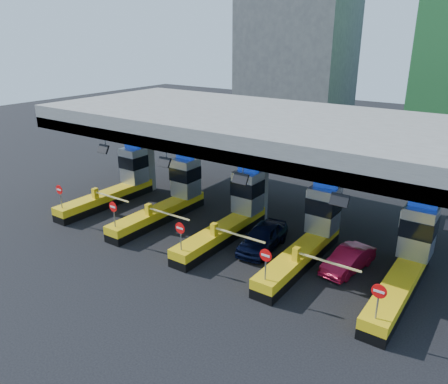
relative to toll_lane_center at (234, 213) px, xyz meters
The scene contains 10 objects.
ground 1.42m from the toll_lane_center, 90.42° to the right, with size 120.00×120.00×0.00m, color black.
toll_canopy 5.40m from the toll_lane_center, 90.02° to the left, with size 28.00×12.09×7.00m.
toll_lane_far_left 10.00m from the toll_lane_center, behind, with size 4.43×8.00×4.16m.
toll_lane_left 5.00m from the toll_lane_center, behind, with size 4.43×8.00×4.16m.
toll_lane_center is the anchor object (origin of this frame).
toll_lane_right 5.00m from the toll_lane_center, ahead, with size 4.43×8.00×4.16m.
toll_lane_far_right 10.00m from the toll_lane_center, ahead, with size 4.43×8.00×4.16m.
bg_building_concrete 39.11m from the toll_lane_center, 111.40° to the left, with size 14.00×10.00×18.00m, color #4C4C49.
van 2.60m from the toll_lane_center, 15.37° to the right, with size 1.71×4.26×1.45m, color black.
red_car 7.26m from the toll_lane_center, ahead, with size 1.26×3.63×1.20m, color maroon.
Camera 1 is at (13.41, -19.81, 11.57)m, focal length 35.00 mm.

